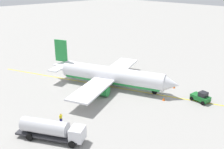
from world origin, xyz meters
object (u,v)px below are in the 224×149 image
at_px(airplane, 110,76).
at_px(safety_cone_nose, 164,99).
at_px(pushback_tug, 201,97).
at_px(refueling_worker, 61,118).
at_px(safety_cone_wingtip, 174,87).
at_px(fuel_tanker, 51,129).

distance_m(airplane, safety_cone_nose, 13.30).
relative_size(airplane, pushback_tug, 7.87).
bearing_deg(refueling_worker, safety_cone_wingtip, 79.04).
relative_size(airplane, safety_cone_wingtip, 47.23).
bearing_deg(fuel_tanker, refueling_worker, 129.71).
distance_m(pushback_tug, refueling_worker, 27.70).
distance_m(fuel_tanker, safety_cone_nose, 23.87).
xyz_separation_m(airplane, safety_cone_wingtip, (10.67, 9.84, -2.36)).
bearing_deg(refueling_worker, pushback_tug, 62.77).
relative_size(airplane, refueling_worker, 17.51).
height_order(pushback_tug, safety_cone_nose, pushback_tug).
bearing_deg(safety_cone_nose, fuel_tanker, -100.03).
height_order(refueling_worker, safety_cone_wingtip, refueling_worker).
bearing_deg(airplane, safety_cone_nose, 12.85).
height_order(fuel_tanker, safety_cone_wingtip, fuel_tanker).
bearing_deg(airplane, safety_cone_wingtip, 42.69).
height_order(pushback_tug, safety_cone_wingtip, pushback_tug).
bearing_deg(airplane, refueling_worker, -71.89).
height_order(safety_cone_nose, safety_cone_wingtip, safety_cone_nose).
distance_m(refueling_worker, safety_cone_wingtip, 27.16).
bearing_deg(refueling_worker, fuel_tanker, -50.29).
bearing_deg(pushback_tug, airplane, -156.75).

